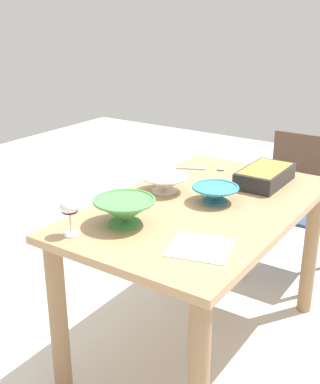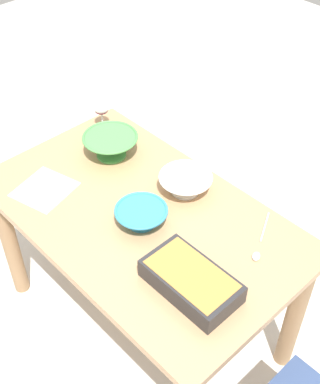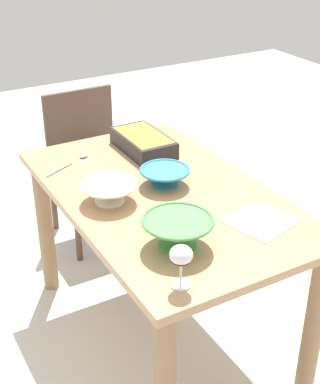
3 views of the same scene
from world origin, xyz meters
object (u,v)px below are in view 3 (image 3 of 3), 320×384
small_bowl (178,231)px  serving_spoon (75,160)px  mixing_bowl (109,191)px  serving_bowl (165,176)px  chair (89,159)px  napkin (261,221)px  wine_glass (181,258)px  dining_table (163,221)px  casserole_dish (143,142)px

small_bowl → serving_spoon: bearing=3.8°
mixing_bowl → serving_bowl: 0.26m
mixing_bowl → chair: bearing=-17.5°
napkin → wine_glass: bearing=111.7°
serving_bowl → serving_spoon: size_ratio=0.86×
serving_spoon → dining_table: bearing=-155.2°
serving_bowl → dining_table: bearing=141.7°
wine_glass → casserole_dish: size_ratio=0.43×
serving_bowl → serving_spoon: 0.47m
mixing_bowl → small_bowl: (-0.41, -0.07, 0.01)m
serving_spoon → napkin: 0.93m
napkin → serving_spoon: bearing=26.4°
mixing_bowl → napkin: (-0.42, -0.43, -0.05)m
dining_table → napkin: 0.46m
casserole_dish → napkin: bearing=-174.2°
casserole_dish → small_bowl: 0.83m
small_bowl → serving_bowl: size_ratio=1.19×
chair → dining_table: bearing=174.9°
wine_glass → napkin: wine_glass is taller
chair → mixing_bowl: size_ratio=3.78×
napkin → mixing_bowl: bearing=46.0°
serving_bowl → casserole_dish: bearing=-13.9°
mixing_bowl → serving_bowl: bearing=-86.7°
serving_bowl → napkin: 0.47m
casserole_dish → mixing_bowl: mixing_bowl is taller
dining_table → chair: size_ratio=1.56×
chair → napkin: size_ratio=3.80×
dining_table → casserole_dish: (0.41, -0.13, 0.19)m
wine_glass → small_bowl: wine_glass is taller
casserole_dish → napkin: size_ratio=1.51×
napkin → casserole_dish: bearing=5.8°
wine_glass → serving_spoon: size_ratio=0.60×
wine_glass → casserole_dish: (0.98, -0.39, -0.06)m
chair → napkin: 1.46m
mixing_bowl → dining_table: bearing=-97.8°
serving_spoon → serving_bowl: bearing=-148.7°
casserole_dish → serving_bowl: bearing=166.1°
dining_table → wine_glass: 0.68m
small_bowl → serving_bowl: 0.46m
casserole_dish → serving_spoon: (0.04, 0.33, -0.04)m
dining_table → wine_glass: wine_glass is taller
chair → napkin: (-1.43, -0.11, 0.29)m
small_bowl → dining_table: bearing=-22.3°
wine_glass → serving_spoon: (1.02, -0.05, -0.10)m
casserole_dish → napkin: (-0.79, -0.08, -0.04)m
chair → small_bowl: bearing=170.2°
napkin → dining_table: bearing=28.1°
wine_glass → serving_bowl: 0.69m
chair → casserole_dish: chair is taller
serving_spoon → wine_glass: bearing=177.0°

